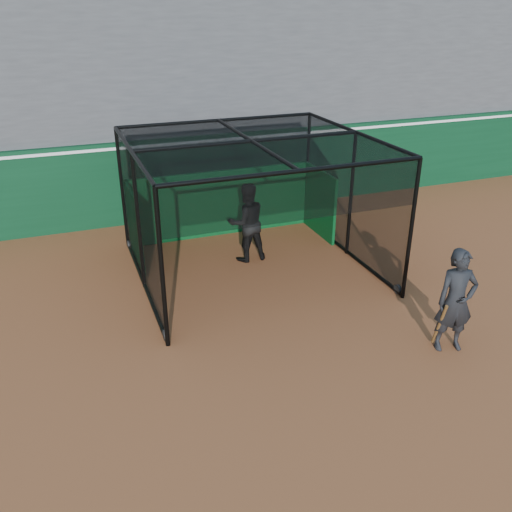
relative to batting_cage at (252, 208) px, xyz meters
name	(u,v)px	position (x,y,z in m)	size (l,w,h in m)	color
ground	(283,370)	(-0.90, -4.13, -1.62)	(120.00, 120.00, 0.00)	brown
outfield_wall	(175,176)	(-0.90, 4.37, -0.34)	(50.00, 0.50, 2.50)	#09351B
grandstand	(144,56)	(-0.90, 8.14, 2.85)	(50.00, 7.85, 8.95)	#4C4C4F
batting_cage	(252,208)	(0.00, 0.00, 0.00)	(5.53, 5.27, 3.26)	black
batter	(247,222)	(0.08, 0.59, -0.59)	(1.01, 0.78, 2.07)	black
on_deck_player	(456,301)	(2.39, -4.60, -0.58)	(0.86, 0.67, 2.08)	black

